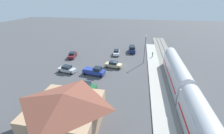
# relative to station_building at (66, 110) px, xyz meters

# --- Properties ---
(ground_plane) EXTENTS (200.00, 200.00, 0.00)m
(ground_plane) POSITION_rel_station_building_xyz_m (-4.00, -22.00, -2.96)
(ground_plane) COLOR #4C4C4F
(railway_track) EXTENTS (4.80, 70.00, 0.30)m
(railway_track) POSITION_rel_station_building_xyz_m (-18.00, -22.00, -2.87)
(railway_track) COLOR gray
(railway_track) RESTS_ON ground
(platform) EXTENTS (3.20, 46.00, 0.30)m
(platform) POSITION_rel_station_building_xyz_m (-14.00, -22.00, -2.81)
(platform) COLOR #B7B2A8
(platform) RESTS_ON ground
(station_building) EXTENTS (10.21, 9.66, 5.72)m
(station_building) POSITION_rel_station_building_xyz_m (0.00, 0.00, 0.00)
(station_building) COLOR tan
(station_building) RESTS_ON ground
(pedestrian_on_platform) EXTENTS (0.36, 0.36, 1.71)m
(pedestrian_on_platform) POSITION_rel_station_building_xyz_m (-13.92, -30.57, -1.68)
(pedestrian_on_platform) COLOR #333338
(pedestrian_on_platform) RESTS_ON platform
(sedan_silver) EXTENTS (4.75, 2.84, 1.74)m
(sedan_silver) POSITION_rel_station_building_xyz_m (8.02, -16.42, -2.09)
(sedan_silver) COLOR silver
(sedan_silver) RESTS_ON ground
(sedan_white) EXTENTS (2.29, 4.66, 1.74)m
(sedan_white) POSITION_rel_station_building_xyz_m (-2.34, -31.39, -2.09)
(sedan_white) COLOR white
(sedan_white) RESTS_ON ground
(sedan_green) EXTENTS (4.55, 2.37, 1.74)m
(sedan_green) POSITION_rel_station_building_xyz_m (0.65, -9.46, -2.09)
(sedan_green) COLOR #236638
(sedan_green) RESTS_ON ground
(suv_navy) EXTENTS (2.56, 5.11, 2.22)m
(suv_navy) POSITION_rel_station_building_xyz_m (-7.28, -34.93, -1.82)
(suv_navy) COLOR navy
(suv_navy) RESTS_ON ground
(sedan_tan) EXTENTS (4.72, 2.76, 1.74)m
(sedan_tan) POSITION_rel_station_building_xyz_m (-3.12, -21.37, -2.09)
(sedan_tan) COLOR #C6B284
(sedan_tan) RESTS_ON ground
(sedan_maroon) EXTENTS (2.46, 4.72, 1.74)m
(sedan_maroon) POSITION_rel_station_building_xyz_m (10.99, -26.35, -2.09)
(sedan_maroon) COLOR maroon
(sedan_maroon) RESTS_ON ground
(pickup_blue) EXTENTS (5.63, 3.10, 2.14)m
(pickup_blue) POSITION_rel_station_building_xyz_m (0.80, -16.33, -1.94)
(pickup_blue) COLOR #283D9E
(pickup_blue) RESTS_ON ground
(light_pole_near_platform) EXTENTS (0.44, 0.44, 8.11)m
(light_pole_near_platform) POSITION_rel_station_building_xyz_m (-11.20, -25.96, 2.11)
(light_pole_near_platform) COLOR #515156
(light_pole_near_platform) RESTS_ON ground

